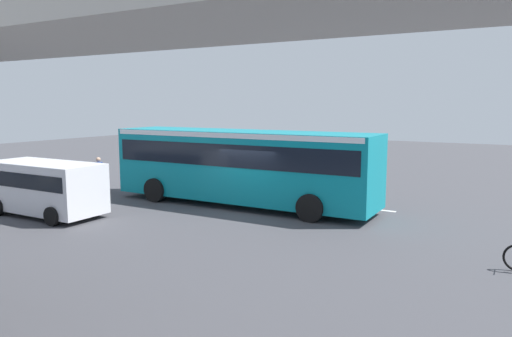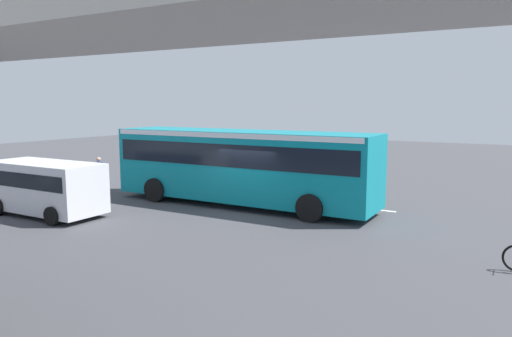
# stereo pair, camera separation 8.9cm
# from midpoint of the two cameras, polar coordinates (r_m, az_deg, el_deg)

# --- Properties ---
(ground) EXTENTS (80.00, 80.00, 0.00)m
(ground) POSITION_cam_midpoint_polar(r_m,az_deg,el_deg) (19.29, -0.35, -5.07)
(ground) COLOR #424247
(city_bus) EXTENTS (11.54, 2.85, 3.15)m
(city_bus) POSITION_cam_midpoint_polar(r_m,az_deg,el_deg) (20.09, -1.87, 0.89)
(city_bus) COLOR #0C8493
(city_bus) RESTS_ON ground
(parked_van) EXTENTS (4.80, 2.17, 2.05)m
(parked_van) POSITION_cam_midpoint_polar(r_m,az_deg,el_deg) (20.08, -23.88, -1.80)
(parked_van) COLOR silver
(parked_van) RESTS_ON ground
(pedestrian) EXTENTS (0.38, 0.38, 1.79)m
(pedestrian) POSITION_cam_midpoint_polar(r_m,az_deg,el_deg) (23.70, -18.29, -0.88)
(pedestrian) COLOR #2D2D38
(pedestrian) RESTS_ON ground
(lane_dash_leftmost) EXTENTS (2.00, 0.20, 0.01)m
(lane_dash_leftmost) POSITION_cam_midpoint_polar(r_m,az_deg,el_deg) (20.16, 13.43, -4.72)
(lane_dash_leftmost) COLOR silver
(lane_dash_leftmost) RESTS_ON ground
(lane_dash_left) EXTENTS (2.00, 0.20, 0.01)m
(lane_dash_left) POSITION_cam_midpoint_polar(r_m,az_deg,el_deg) (21.58, 3.17, -3.70)
(lane_dash_left) COLOR silver
(lane_dash_left) RESTS_ON ground
(lane_dash_centre) EXTENTS (2.00, 0.20, 0.01)m
(lane_dash_centre) POSITION_cam_midpoint_polar(r_m,az_deg,el_deg) (23.60, -5.57, -2.74)
(lane_dash_centre) COLOR silver
(lane_dash_centre) RESTS_ON ground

